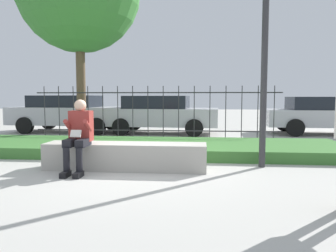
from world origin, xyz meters
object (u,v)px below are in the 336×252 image
object	(u,v)px
person_seated_reader	(79,133)
car_parked_right	(329,114)
car_parked_left	(70,113)
street_lamp	(265,32)
stone_bench	(125,158)
car_parked_center	(160,114)

from	to	relation	value
person_seated_reader	car_parked_right	size ratio (longest dim) A/B	0.28
person_seated_reader	car_parked_right	world-z (taller)	car_parked_right
person_seated_reader	car_parked_left	size ratio (longest dim) A/B	0.29
person_seated_reader	street_lamp	xyz separation A→B (m)	(3.28, 0.75, 1.81)
stone_bench	car_parked_left	distance (m)	7.14
car_parked_right	car_parked_center	size ratio (longest dim) A/B	1.09
person_seated_reader	car_parked_center	xyz separation A→B (m)	(0.68, 6.32, 0.02)
stone_bench	person_seated_reader	xyz separation A→B (m)	(-0.75, -0.32, 0.49)
person_seated_reader	street_lamp	distance (m)	3.82
car_parked_center	car_parked_right	bearing A→B (deg)	6.29
stone_bench	street_lamp	world-z (taller)	street_lamp
car_parked_left	car_parked_center	xyz separation A→B (m)	(3.49, -0.17, -0.01)
person_seated_reader	car_parked_left	distance (m)	7.07
stone_bench	car_parked_left	world-z (taller)	car_parked_left
person_seated_reader	street_lamp	size ratio (longest dim) A/B	0.31
person_seated_reader	car_parked_left	bearing A→B (deg)	113.42
car_parked_left	street_lamp	distance (m)	8.55
car_parked_left	car_parked_right	bearing A→B (deg)	3.10
stone_bench	person_seated_reader	size ratio (longest dim) A/B	2.30
car_parked_left	street_lamp	xyz separation A→B (m)	(6.09, -5.74, 1.78)
stone_bench	street_lamp	distance (m)	3.45
stone_bench	street_lamp	size ratio (longest dim) A/B	0.72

